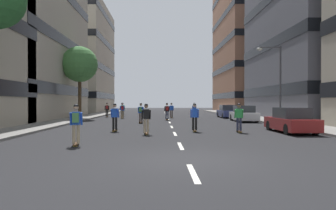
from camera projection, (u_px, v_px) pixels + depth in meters
The scene contains 24 objects.
ground_plane at pixel (168, 120), 32.12m from camera, with size 132.10×132.10×0.00m, color black.
sidewalk_left at pixel (81, 118), 34.62m from camera, with size 2.92×60.55×0.14m, color gray.
sidewalk_right at pixel (254, 118), 35.11m from camera, with size 2.92×60.55×0.14m, color gray.
lane_markings at pixel (168, 119), 33.10m from camera, with size 0.16×52.20×0.01m.
building_left_mid at pixel (10, 22), 34.08m from camera, with size 12.34×20.27×21.12m.
building_left_far at pixel (75, 59), 59.95m from camera, with size 12.34×20.04×20.25m.
building_right_far at pixel (253, 34), 60.78m from camera, with size 12.34×21.40×30.40m.
parked_car_near at pixel (291, 121), 18.84m from camera, with size 1.82×4.40×1.52m.
parked_car_mid at pixel (227, 112), 36.60m from camera, with size 1.82×4.40×1.52m.
parked_car_far at pixel (244, 114), 29.50m from camera, with size 1.82×4.40×1.52m.
street_tree_mid at pixel (80, 65), 34.25m from camera, with size 3.94×3.94×7.87m.
streetlamp_right at pixel (276, 75), 26.58m from camera, with size 2.13×0.30×6.50m.
skater_0 at pixel (115, 116), 19.63m from camera, with size 0.55×0.91×1.78m.
skater_1 at pixel (123, 109), 40.10m from camera, with size 0.55×0.92×1.78m.
skater_2 at pixel (107, 109), 38.15m from camera, with size 0.57×0.92×1.78m.
skater_3 at pixel (167, 110), 31.85m from camera, with size 0.55×0.91×1.78m.
skater_4 at pixel (141, 112), 27.17m from camera, with size 0.56×0.92×1.78m.
skater_5 at pixel (239, 116), 18.91m from camera, with size 0.54×0.90×1.78m.
skater_6 at pixel (194, 109), 39.08m from camera, with size 0.55×0.92×1.78m.
skater_7 at pixel (122, 109), 35.27m from camera, with size 0.57×0.92×1.78m.
skater_8 at pixel (146, 117), 17.72m from camera, with size 0.55×0.92×1.78m.
skater_9 at pixel (171, 109), 36.25m from camera, with size 0.55×0.91×1.78m.
skater_10 at pixel (76, 122), 13.16m from camera, with size 0.56×0.92×1.78m.
skater_11 at pixel (195, 116), 19.45m from camera, with size 0.54×0.91×1.78m.
Camera 1 is at (-0.86, -10.07, 1.86)m, focal length 33.18 mm.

